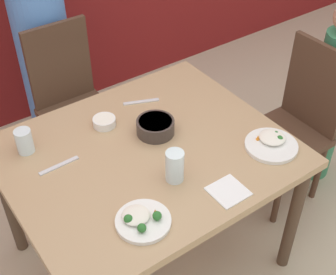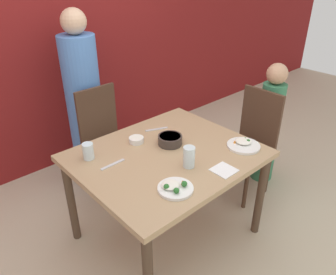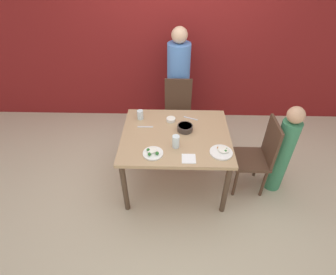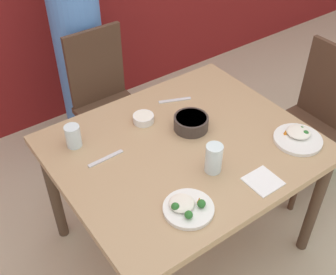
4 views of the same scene
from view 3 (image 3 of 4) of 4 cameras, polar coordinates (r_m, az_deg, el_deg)
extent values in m
plane|color=beige|center=(3.44, 1.47, -9.23)|extent=(10.00, 10.00, 0.00)
cube|color=maroon|center=(4.07, 1.92, 21.42)|extent=(10.00, 0.06, 2.70)
cube|color=tan|center=(2.94, 1.70, 0.37)|extent=(1.21, 1.02, 0.04)
cylinder|color=#4C3828|center=(2.92, -9.42, -10.75)|extent=(0.06, 0.06, 0.71)
cylinder|color=#4C3828|center=(2.93, 12.46, -11.06)|extent=(0.06, 0.06, 0.71)
cylinder|color=#4C3828|center=(3.56, -7.20, 0.22)|extent=(0.06, 0.06, 0.71)
cylinder|color=#4C3828|center=(3.57, 10.38, -0.05)|extent=(0.06, 0.06, 0.71)
cube|color=#4C3323|center=(3.74, 2.15, 4.19)|extent=(0.40, 0.40, 0.04)
cube|color=#4C3323|center=(3.76, 2.24, 9.18)|extent=(0.38, 0.03, 0.50)
cylinder|color=#4C3323|center=(3.74, -0.45, -0.07)|extent=(0.04, 0.04, 0.42)
cylinder|color=#4C3323|center=(3.75, 4.60, -0.15)|extent=(0.04, 0.04, 0.42)
cylinder|color=#4C3323|center=(4.01, -0.30, 2.87)|extent=(0.04, 0.04, 0.42)
cylinder|color=#4C3323|center=(4.01, 4.42, 2.79)|extent=(0.04, 0.04, 0.42)
cube|color=#4C3323|center=(3.22, 17.42, -4.57)|extent=(0.40, 0.40, 0.04)
cube|color=#4C3323|center=(3.11, 21.62, -0.89)|extent=(0.03, 0.38, 0.50)
cylinder|color=#4C3323|center=(3.44, 13.49, -5.49)|extent=(0.04, 0.04, 0.42)
cylinder|color=#4C3323|center=(3.22, 14.43, -9.56)|extent=(0.04, 0.04, 0.42)
cylinder|color=#4C3323|center=(3.53, 18.75, -5.44)|extent=(0.04, 0.04, 0.42)
cylinder|color=#4C3323|center=(3.31, 20.07, -9.38)|extent=(0.04, 0.04, 0.42)
cylinder|color=#5184D1|center=(3.96, 2.21, 10.42)|extent=(0.32, 0.32, 1.36)
sphere|color=#DBAD89|center=(3.65, 2.53, 21.41)|extent=(0.22, 0.22, 0.22)
cylinder|color=#387F56|center=(3.30, 23.34, -3.86)|extent=(0.21, 0.21, 0.97)
sphere|color=tan|center=(2.97, 26.09, 4.42)|extent=(0.18, 0.18, 0.18)
cylinder|color=#3D332D|center=(2.97, 3.73, 2.10)|extent=(0.17, 0.17, 0.07)
cylinder|color=#BC5123|center=(2.95, 3.76, 2.59)|extent=(0.15, 0.15, 0.01)
cylinder|color=white|center=(2.73, 11.48, -3.20)|extent=(0.23, 0.23, 0.02)
ellipsoid|color=white|center=(2.74, 11.96, -2.57)|extent=(0.12, 0.12, 0.03)
cone|color=orange|center=(2.76, 12.18, -2.24)|extent=(0.02, 0.02, 0.02)
sphere|color=#2D702D|center=(2.72, 12.41, -2.91)|extent=(0.03, 0.03, 0.03)
cone|color=orange|center=(2.76, 10.80, -2.07)|extent=(0.02, 0.02, 0.02)
sphere|color=#2D702D|center=(2.75, 12.60, -2.46)|extent=(0.02, 0.02, 0.02)
cylinder|color=white|center=(2.67, -3.29, -3.47)|extent=(0.21, 0.21, 0.02)
ellipsoid|color=white|center=(2.68, -3.59, -2.77)|extent=(0.11, 0.11, 0.02)
sphere|color=#2D702D|center=(2.63, -2.39, -3.45)|extent=(0.04, 0.04, 0.04)
sphere|color=#2D702D|center=(2.68, -4.35, -2.72)|extent=(0.03, 0.03, 0.03)
sphere|color=#2D702D|center=(2.63, -4.07, -3.64)|extent=(0.03, 0.03, 0.03)
cone|color=orange|center=(2.65, -2.23, -3.19)|extent=(0.02, 0.02, 0.03)
cylinder|color=white|center=(3.13, 0.63, 3.93)|extent=(0.11, 0.11, 0.04)
cylinder|color=white|center=(3.12, 0.63, 4.18)|extent=(0.09, 0.09, 0.01)
cylinder|color=silver|center=(3.16, -6.06, 4.95)|extent=(0.07, 0.07, 0.11)
cylinder|color=silver|center=(2.72, 1.62, -0.89)|extent=(0.08, 0.08, 0.14)
cube|color=white|center=(2.63, 4.54, -4.62)|extent=(0.14, 0.14, 0.01)
cube|color=silver|center=(3.05, -4.98, 2.33)|extent=(0.18, 0.02, 0.01)
cube|color=silver|center=(3.19, 4.97, 4.18)|extent=(0.17, 0.09, 0.01)
camera|label=1|loc=(1.35, -35.25, 12.88)|focal=50.00mm
camera|label=2|loc=(1.65, -48.18, 3.19)|focal=35.00mm
camera|label=4|loc=(1.52, -36.97, 13.35)|focal=45.00mm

